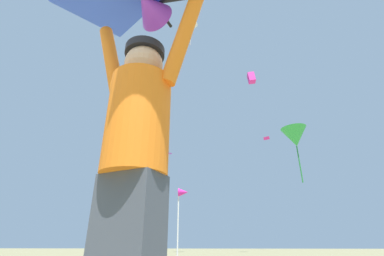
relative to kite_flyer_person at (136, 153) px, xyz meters
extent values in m
cylinder|color=orange|center=(0.00, 0.00, 0.16)|extent=(0.43, 0.43, 0.56)
sphere|color=tan|center=(0.00, 0.00, 0.56)|extent=(0.23, 0.23, 0.23)
cylinder|color=black|center=(0.00, 0.00, 0.65)|extent=(0.30, 0.30, 0.05)
cylinder|color=orange|center=(0.25, -0.08, 0.68)|extent=(0.29, 0.17, 0.62)
cylinder|color=orange|center=(-0.25, 0.08, 0.68)|extent=(0.29, 0.17, 0.62)
cone|color=purple|center=(0.00, 0.00, 1.04)|extent=(0.29, 0.26, 0.24)
pyramid|color=#DB2393|center=(6.54, 34.66, 13.66)|extent=(1.11, 1.10, 0.29)
pyramid|color=red|center=(-10.09, 28.21, 6.66)|extent=(1.27, 1.21, 0.55)
cube|color=#DB2393|center=(3.45, 20.62, 14.50)|extent=(0.77, 0.74, 1.12)
cone|color=white|center=(-2.23, 18.30, 19.44)|extent=(1.91, 1.74, 1.36)
cylinder|color=#A4A4A4|center=(-2.23, 18.30, 18.07)|extent=(0.05, 0.05, 1.78)
cone|color=green|center=(3.31, 9.00, 3.57)|extent=(1.46, 1.46, 0.85)
cylinder|color=#237931|center=(3.31, 9.00, 2.45)|extent=(0.04, 0.04, 1.45)
pyramid|color=purple|center=(-6.43, 29.66, 10.25)|extent=(0.67, 0.66, 0.09)
pyramid|color=blue|center=(-7.49, 22.14, 19.28)|extent=(1.10, 1.16, 0.54)
cylinder|color=silver|center=(-0.93, 6.38, 0.08)|extent=(0.04, 0.04, 2.04)
cone|color=#DB2393|center=(-0.79, 6.38, 0.98)|extent=(0.28, 0.24, 0.24)
camera|label=1|loc=(0.45, -1.24, -0.44)|focal=24.58mm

